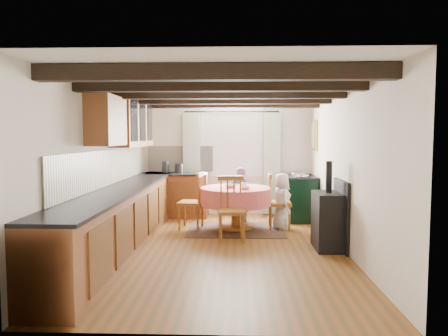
{
  "coord_description": "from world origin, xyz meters",
  "views": [
    {
      "loc": [
        0.23,
        -6.15,
        1.68
      ],
      "look_at": [
        0.0,
        0.8,
        1.15
      ],
      "focal_mm": 33.33,
      "sensor_mm": 36.0,
      "label": 1
    }
  ],
  "objects_px": {
    "aga_range": "(299,197)",
    "child_right": "(282,201)",
    "chair_left": "(191,201)",
    "cast_iron_stove": "(328,205)",
    "chair_right": "(279,201)",
    "cup": "(244,185)",
    "chair_near": "(232,209)",
    "child_far": "(240,195)",
    "dining_table": "(236,209)"
  },
  "relations": [
    {
      "from": "chair_right",
      "to": "aga_range",
      "type": "distance_m",
      "value": 1.02
    },
    {
      "from": "chair_near",
      "to": "chair_left",
      "type": "distance_m",
      "value": 1.14
    },
    {
      "from": "chair_near",
      "to": "chair_left",
      "type": "height_order",
      "value": "chair_near"
    },
    {
      "from": "aga_range",
      "to": "cast_iron_stove",
      "type": "distance_m",
      "value": 2.22
    },
    {
      "from": "dining_table",
      "to": "child_far",
      "type": "relative_size",
      "value": 1.17
    },
    {
      "from": "chair_right",
      "to": "cast_iron_stove",
      "type": "xyz_separation_m",
      "value": [
        0.59,
        -1.32,
        0.15
      ]
    },
    {
      "from": "chair_left",
      "to": "cast_iron_stove",
      "type": "bearing_deg",
      "value": 67.99
    },
    {
      "from": "chair_left",
      "to": "child_right",
      "type": "relative_size",
      "value": 1.02
    },
    {
      "from": "chair_right",
      "to": "cup",
      "type": "distance_m",
      "value": 0.73
    },
    {
      "from": "cast_iron_stove",
      "to": "child_right",
      "type": "xyz_separation_m",
      "value": [
        -0.55,
        1.3,
        -0.15
      ]
    },
    {
      "from": "chair_right",
      "to": "cast_iron_stove",
      "type": "distance_m",
      "value": 1.45
    },
    {
      "from": "chair_near",
      "to": "cast_iron_stove",
      "type": "relative_size",
      "value": 0.79
    },
    {
      "from": "chair_left",
      "to": "child_right",
      "type": "height_order",
      "value": "chair_left"
    },
    {
      "from": "child_right",
      "to": "cup",
      "type": "bearing_deg",
      "value": 86.32
    },
    {
      "from": "cup",
      "to": "chair_near",
      "type": "bearing_deg",
      "value": -104.9
    },
    {
      "from": "cast_iron_stove",
      "to": "chair_near",
      "type": "bearing_deg",
      "value": 163.63
    },
    {
      "from": "aga_range",
      "to": "child_right",
      "type": "bearing_deg",
      "value": -116.09
    },
    {
      "from": "chair_near",
      "to": "chair_right",
      "type": "distance_m",
      "value": 1.24
    },
    {
      "from": "chair_right",
      "to": "chair_near",
      "type": "bearing_deg",
      "value": 137.82
    },
    {
      "from": "child_right",
      "to": "child_far",
      "type": "bearing_deg",
      "value": 38.22
    },
    {
      "from": "chair_right",
      "to": "child_far",
      "type": "xyz_separation_m",
      "value": [
        -0.71,
        0.59,
        0.04
      ]
    },
    {
      "from": "cast_iron_stove",
      "to": "child_far",
      "type": "height_order",
      "value": "cast_iron_stove"
    },
    {
      "from": "child_far",
      "to": "aga_range",
      "type": "bearing_deg",
      "value": -170.91
    },
    {
      "from": "cast_iron_stove",
      "to": "child_right",
      "type": "distance_m",
      "value": 1.42
    },
    {
      "from": "dining_table",
      "to": "cast_iron_stove",
      "type": "distance_m",
      "value": 1.87
    },
    {
      "from": "chair_right",
      "to": "aga_range",
      "type": "height_order",
      "value": "chair_right"
    },
    {
      "from": "child_far",
      "to": "child_right",
      "type": "relative_size",
      "value": 1.06
    },
    {
      "from": "dining_table",
      "to": "aga_range",
      "type": "height_order",
      "value": "aga_range"
    },
    {
      "from": "chair_near",
      "to": "child_far",
      "type": "xyz_separation_m",
      "value": [
        0.14,
        1.48,
        0.02
      ]
    },
    {
      "from": "cast_iron_stove",
      "to": "cup",
      "type": "xyz_separation_m",
      "value": [
        -1.24,
        1.19,
        0.15
      ]
    },
    {
      "from": "chair_left",
      "to": "aga_range",
      "type": "xyz_separation_m",
      "value": [
        2.09,
        0.93,
        -0.06
      ]
    },
    {
      "from": "chair_near",
      "to": "cup",
      "type": "xyz_separation_m",
      "value": [
        0.2,
        0.77,
        0.29
      ]
    },
    {
      "from": "chair_right",
      "to": "cast_iron_stove",
      "type": "relative_size",
      "value": 0.77
    },
    {
      "from": "aga_range",
      "to": "child_right",
      "type": "distance_m",
      "value": 1.01
    },
    {
      "from": "child_far",
      "to": "child_right",
      "type": "distance_m",
      "value": 0.97
    },
    {
      "from": "child_far",
      "to": "child_right",
      "type": "xyz_separation_m",
      "value": [
        0.75,
        -0.61,
        -0.03
      ]
    },
    {
      "from": "chair_left",
      "to": "cast_iron_stove",
      "type": "relative_size",
      "value": 0.79
    },
    {
      "from": "cast_iron_stove",
      "to": "child_far",
      "type": "bearing_deg",
      "value": 124.33
    },
    {
      "from": "chair_near",
      "to": "chair_left",
      "type": "bearing_deg",
      "value": 126.44
    },
    {
      "from": "chair_left",
      "to": "child_far",
      "type": "bearing_deg",
      "value": 133.33
    },
    {
      "from": "cast_iron_stove",
      "to": "child_right",
      "type": "height_order",
      "value": "cast_iron_stove"
    },
    {
      "from": "dining_table",
      "to": "cast_iron_stove",
      "type": "bearing_deg",
      "value": -41.49
    },
    {
      "from": "chair_left",
      "to": "child_far",
      "type": "xyz_separation_m",
      "value": [
        0.89,
        0.63,
        0.02
      ]
    },
    {
      "from": "chair_right",
      "to": "cup",
      "type": "xyz_separation_m",
      "value": [
        -0.65,
        -0.12,
        0.31
      ]
    },
    {
      "from": "cast_iron_stove",
      "to": "cup",
      "type": "height_order",
      "value": "cast_iron_stove"
    },
    {
      "from": "dining_table",
      "to": "cast_iron_stove",
      "type": "relative_size",
      "value": 0.96
    },
    {
      "from": "child_far",
      "to": "chair_left",
      "type": "bearing_deg",
      "value": 30.15
    },
    {
      "from": "child_far",
      "to": "cast_iron_stove",
      "type": "bearing_deg",
      "value": 119.33
    },
    {
      "from": "chair_left",
      "to": "chair_near",
      "type": "bearing_deg",
      "value": 49.51
    },
    {
      "from": "chair_near",
      "to": "chair_right",
      "type": "relative_size",
      "value": 1.03
    }
  ]
}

